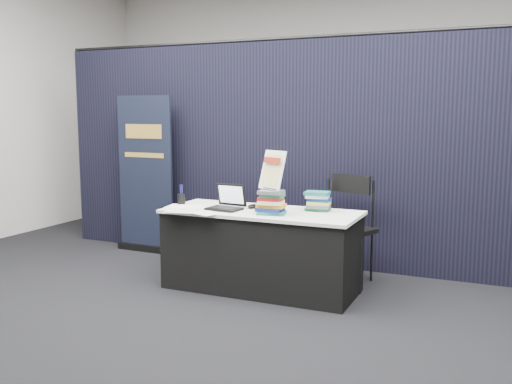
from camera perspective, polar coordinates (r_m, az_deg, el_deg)
The scene contains 15 objects.
floor at distance 4.95m, azimuth -2.06°, elevation -11.43°, with size 8.00×8.00×0.00m, color black.
wall_back at distance 8.45m, azimuth 10.04°, elevation 8.57°, with size 8.00×0.02×3.50m, color beige.
drape_partition at distance 6.16m, azimuth 4.46°, elevation 3.81°, with size 6.00×0.08×2.40m, color black.
display_table at distance 5.32m, azimuth 0.54°, elevation -5.82°, with size 1.80×0.75×0.75m.
laptop at distance 5.30m, azimuth -3.02°, elevation -1.15°, with size 0.32×0.27×0.23m.
mouse at distance 5.36m, azimuth -0.31°, elevation -1.43°, with size 0.08×0.13×0.04m, color black.
brochure_left at distance 5.50m, azimuth -7.17°, elevation -1.44°, with size 0.33×0.23×0.00m, color white.
brochure_mid at distance 5.25m, azimuth -7.34°, elevation -1.90°, with size 0.31×0.22×0.00m, color silver.
brochure_right at distance 5.14m, azimuth -5.15°, elevation -2.08°, with size 0.29×0.20×0.00m, color silver.
pen_cup at distance 5.64m, azimuth -7.47°, elevation -0.72°, with size 0.08×0.08×0.10m, color black.
book_stack_tall at distance 5.03m, azimuth 1.51°, elevation -1.03°, with size 0.25×0.21×0.22m.
book_stack_short at distance 5.24m, azimuth 6.26°, elevation -0.92°, with size 0.23×0.18×0.18m.
info_sign at distance 5.02m, azimuth 1.65°, elevation 2.16°, with size 0.28×0.20×0.36m.
pullup_banner at distance 6.83m, azimuth -10.99°, elevation 0.86°, with size 0.78×0.12×1.84m.
stacking_chair at distance 5.53m, azimuth 8.89°, elevation -3.23°, with size 0.61×0.63×1.04m.
Camera 1 is at (2.06, -4.19, 1.65)m, focal length 40.00 mm.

